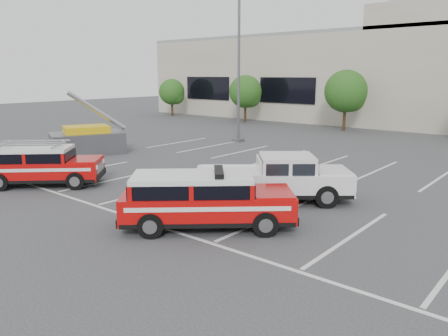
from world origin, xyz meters
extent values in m
plane|color=#363639|center=(0.00, 0.00, 0.00)|extent=(120.00, 120.00, 0.00)
cube|color=silver|center=(0.00, 4.50, 0.01)|extent=(23.00, 15.00, 0.01)
cube|color=beige|center=(0.00, 32.00, 4.00)|extent=(60.00, 15.00, 8.00)
cylinder|color=#3F2B19|center=(-25.00, 22.00, 0.76)|extent=(0.24, 0.24, 1.51)
sphere|color=#1E4913|center=(-25.00, 22.00, 2.60)|extent=(2.77, 2.77, 2.77)
sphere|color=#1E4913|center=(-24.60, 22.20, 2.18)|extent=(1.85, 1.85, 1.85)
cylinder|color=#3F2B19|center=(-15.00, 22.00, 0.84)|extent=(0.24, 0.24, 1.67)
sphere|color=#1E4913|center=(-15.00, 22.00, 2.88)|extent=(3.07, 3.07, 3.07)
sphere|color=#1E4913|center=(-14.60, 22.20, 2.42)|extent=(2.05, 2.05, 2.05)
cylinder|color=#3F2B19|center=(-5.00, 22.00, 0.92)|extent=(0.24, 0.24, 1.84)
sphere|color=#1E4913|center=(-5.00, 22.00, 3.16)|extent=(3.37, 3.37, 3.37)
sphere|color=#1E4913|center=(-4.60, 22.20, 2.65)|extent=(2.24, 2.24, 2.24)
cube|color=#59595E|center=(-8.00, 12.00, 0.10)|extent=(0.60, 0.60, 0.20)
cylinder|color=#59595E|center=(-8.00, 12.00, 5.00)|extent=(0.18, 0.18, 10.00)
cube|color=#AF0908|center=(1.75, -1.93, 0.69)|extent=(4.95, 4.72, 0.77)
cube|color=black|center=(1.41, -2.24, 1.28)|extent=(3.77, 3.63, 0.40)
cube|color=silver|center=(1.41, -2.24, 1.55)|extent=(3.69, 3.56, 0.15)
cube|color=black|center=(2.00, -1.71, 1.70)|extent=(1.09, 1.17, 0.14)
cube|color=silver|center=(1.67, 1.64, 0.72)|extent=(5.41, 4.98, 0.79)
cube|color=black|center=(2.05, 1.96, 1.32)|extent=(2.60, 2.58, 0.42)
cube|color=silver|center=(2.05, 1.96, 1.61)|extent=(2.55, 2.52, 0.15)
cube|color=#AF0908|center=(-6.80, -2.49, 0.68)|extent=(4.53, 4.45, 0.75)
cube|color=black|center=(-7.12, -2.80, 1.25)|extent=(3.40, 3.35, 0.39)
cube|color=silver|center=(-7.12, -2.80, 1.52)|extent=(3.33, 3.29, 0.14)
cube|color=#A5A5A8|center=(-7.12, -2.80, 1.77)|extent=(3.21, 3.18, 0.05)
cube|color=#59595E|center=(-11.90, 2.86, 0.61)|extent=(3.81, 4.60, 1.21)
cube|color=gold|center=(-11.90, 2.86, 1.38)|extent=(2.58, 2.92, 0.44)
cylinder|color=#A5A5A8|center=(-11.63, 3.47, 2.42)|extent=(1.53, 3.05, 2.36)
cube|color=#59595E|center=(-14.04, 2.36, 0.39)|extent=(1.54, 1.65, 0.77)
camera|label=1|loc=(10.09, -11.16, 4.50)|focal=35.00mm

